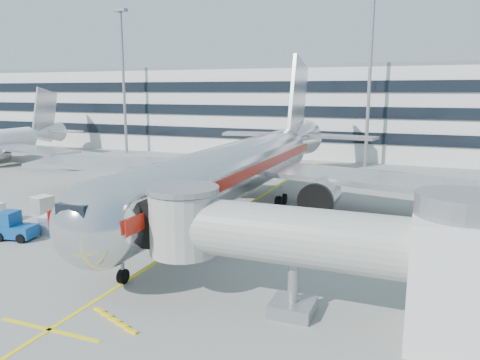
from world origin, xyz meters
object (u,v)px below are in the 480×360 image
at_px(belt_loader, 108,214).
at_px(cargo_container_right, 42,205).
at_px(main_jet, 243,166).
at_px(ramp_worker, 77,217).
at_px(cargo_container_front, 51,224).
at_px(baggage_tug, 14,227).

relative_size(belt_loader, cargo_container_right, 2.64).
relative_size(main_jet, cargo_container_right, 27.14).
distance_m(cargo_container_right, ramp_worker, 6.53).
height_order(main_jet, cargo_container_front, main_jet).
distance_m(belt_loader, baggage_tug, 7.77).
bearing_deg(belt_loader, cargo_container_front, -112.28).
bearing_deg(main_jet, baggage_tug, -129.44).
xyz_separation_m(belt_loader, cargo_container_right, (-7.25, -0.26, 0.20)).
xyz_separation_m(baggage_tug, cargo_container_right, (-3.67, 6.63, -0.09)).
distance_m(main_jet, belt_loader, 13.36).
bearing_deg(cargo_container_right, cargo_container_front, -40.14).
bearing_deg(ramp_worker, baggage_tug, -164.76).
bearing_deg(main_jet, belt_loader, -136.64).
xyz_separation_m(belt_loader, baggage_tug, (-3.58, -6.89, 0.29)).
bearing_deg(main_jet, cargo_container_right, -151.30).
distance_m(main_jet, baggage_tug, 20.63).
relative_size(belt_loader, baggage_tug, 1.58).
xyz_separation_m(main_jet, cargo_container_front, (-11.30, -13.57, -3.46)).
bearing_deg(cargo_container_right, ramp_worker, -20.97).
height_order(belt_loader, baggage_tug, belt_loader).
xyz_separation_m(cargo_container_front, ramp_worker, (0.79, 2.14, 0.18)).
bearing_deg(ramp_worker, cargo_container_right, 113.71).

